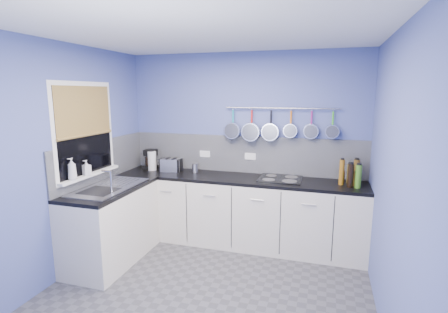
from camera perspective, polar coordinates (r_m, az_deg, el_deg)
The scene contains 42 objects.
floor at distance 3.72m, azimuth -2.82°, elevation -21.69°, with size 3.20×3.00×0.02m, color #47474C.
ceiling at distance 3.19m, azimuth -3.27°, elevation 20.25°, with size 3.20×3.00×0.02m, color white.
wall_back at distance 4.65m, azimuth 3.32°, elevation 1.63°, with size 3.20×0.02×2.50m, color #4C589B.
wall_front at distance 1.94m, azimuth -18.73°, elevation -11.99°, with size 3.20×0.02×2.50m, color #4C589B.
wall_left at distance 4.06m, azimuth -24.95°, elevation -0.69°, with size 0.02×3.00×2.50m, color #4C589B.
wall_right at distance 3.09m, azimuth 26.43°, elevation -4.13°, with size 0.02×3.00×2.50m, color #4C589B.
backsplash_back at distance 4.64m, azimuth 3.24°, elevation 0.37°, with size 3.20×0.02×0.50m, color gray.
backsplash_left at distance 4.52m, azimuth -19.61°, elevation -0.53°, with size 0.02×1.80×0.50m, color gray.
cabinet_run_back at distance 4.56m, azimuth 2.28°, elevation -9.20°, with size 3.20×0.60×0.86m, color silver.
worktop_back at distance 4.43m, azimuth 2.32°, elevation -3.71°, with size 3.20×0.60×0.04m, color black.
cabinet_run_left at distance 4.31m, azimuth -18.26°, elevation -10.93°, with size 0.60×1.20×0.86m, color silver.
worktop_left at distance 4.17m, azimuth -18.62°, elevation -5.17°, with size 0.60×1.20×0.04m, color black.
window_frame at distance 4.22m, azimuth -22.21°, elevation 4.04°, with size 0.01×1.00×1.10m, color white.
window_glass at distance 4.21m, azimuth -22.16°, elevation 4.04°, with size 0.01×0.90×1.00m, color black.
bamboo_blind at distance 4.19m, azimuth -22.29°, elevation 7.09°, with size 0.01×0.90×0.55m, color olive.
window_sill at distance 4.28m, azimuth -21.47°, elevation -2.81°, with size 0.10×0.98×0.03m, color white.
sink_unit at distance 4.17m, azimuth -18.64°, elevation -4.85°, with size 0.50×0.95×0.01m, color silver.
mixer_tap at distance 3.90m, azimuth -18.35°, elevation -3.95°, with size 0.12×0.08×0.26m, color silver, non-canonical shape.
socket_left at distance 4.79m, azimuth -3.20°, elevation 0.45°, with size 0.15×0.01×0.09m, color white.
socket_right at distance 4.61m, azimuth 4.41°, elevation 0.03°, with size 0.15×0.01×0.09m, color white.
pot_rail at distance 4.44m, azimuth 9.55°, elevation 7.96°, with size 0.02×0.02×1.45m, color silver.
soap_bottle_a at distance 4.01m, azimuth -24.07°, elevation -1.90°, with size 0.09×0.09×0.24m, color white.
soap_bottle_b at distance 4.19m, azimuth -22.00°, elevation -1.72°, with size 0.08×0.08×0.17m, color white.
paper_towel at distance 4.89m, azimuth -11.93°, elevation -0.71°, with size 0.12×0.12×0.26m, color white.
coffee_maker at distance 4.96m, azimuth -12.25°, elevation -0.47°, with size 0.16×0.18×0.28m, color black, non-canonical shape.
toaster at distance 4.79m, azimuth -8.85°, elevation -1.41°, with size 0.27×0.15×0.17m, color silver.
canister at distance 4.69m, azimuth -4.89°, elevation -1.90°, with size 0.09×0.09×0.12m, color silver.
hob at distance 4.37m, azimuth 9.37°, elevation -3.70°, with size 0.53×0.47×0.01m, color black.
pan_0 at distance 4.57m, azimuth 1.50°, elevation 5.60°, with size 0.22×0.10×0.41m, color silver, non-canonical shape.
pan_1 at distance 4.51m, azimuth 4.62°, elevation 5.36°, with size 0.24×0.10×0.43m, color silver, non-canonical shape.
pan_2 at distance 4.47m, azimuth 7.82°, elevation 5.33°, with size 0.23×0.09×0.42m, color silver, non-canonical shape.
pan_3 at distance 4.43m, azimuth 11.09°, elevation 5.51°, with size 0.18×0.08×0.37m, color silver, non-canonical shape.
pan_4 at distance 4.41m, azimuth 14.38°, elevation 5.31°, with size 0.19×0.06×0.38m, color silver, non-canonical shape.
pan_5 at distance 4.41m, azimuth 17.70°, elevation 5.23°, with size 0.17×0.08×0.36m, color silver, non-canonical shape.
condiment_0 at distance 4.40m, azimuth 21.23°, elevation -2.33°, with size 0.07×0.07×0.29m, color brown.
condiment_1 at distance 4.37m, azimuth 20.16°, elevation -2.71°, with size 0.05×0.05×0.23m, color olive.
condiment_2 at distance 4.39m, azimuth 19.17°, elevation -3.20°, with size 0.05×0.05×0.14m, color #4C190C.
condiment_3 at distance 4.29m, azimuth 21.21°, elevation -3.57°, with size 0.07×0.07×0.16m, color brown.
condiment_4 at distance 4.30m, azimuth 20.40°, elevation -3.52°, with size 0.06×0.06×0.15m, color #265919.
condiment_5 at distance 4.27m, azimuth 19.07°, elevation -2.51°, with size 0.06×0.06×0.30m, color #8C5914.
condiment_6 at distance 4.19m, azimuth 21.53°, elevation -3.13°, with size 0.07×0.07×0.27m, color #3F721E.
condiment_7 at distance 4.18m, azimuth 20.38°, elevation -3.01°, with size 0.07×0.07×0.28m, color black.
Camera 1 is at (1.07, -2.95, 1.98)m, focal length 27.36 mm.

